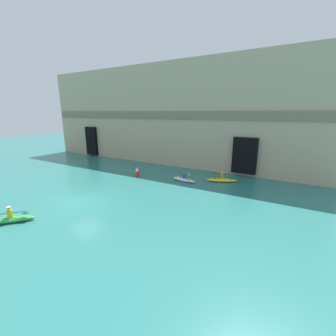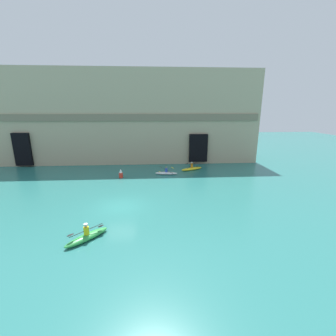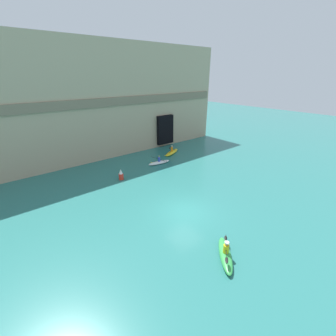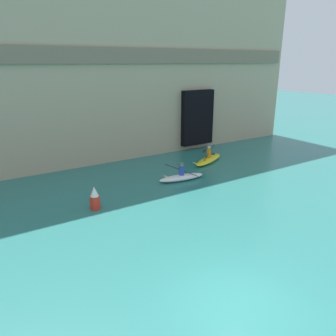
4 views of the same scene
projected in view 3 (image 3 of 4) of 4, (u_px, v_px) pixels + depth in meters
ground_plane at (185, 212)px, 17.69m from camera, size 120.00×120.00×0.00m
cliff_bluff at (70, 103)px, 26.33m from camera, size 42.33×5.93×13.72m
kayak_yellow at (172, 152)px, 30.49m from camera, size 3.30×2.10×1.12m
kayak_green at (225, 254)px, 13.18m from camera, size 2.56×2.65×1.14m
kayak_white at (159, 162)px, 26.99m from camera, size 2.87×1.06×1.08m
marker_buoy at (121, 175)px, 22.90m from camera, size 0.47×0.47×1.11m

